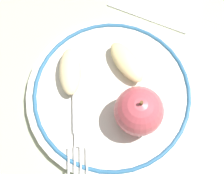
{
  "coord_description": "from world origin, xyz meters",
  "views": [
    {
      "loc": [
        0.09,
        -0.12,
        0.44
      ],
      "look_at": [
        0.01,
        0.0,
        0.04
      ],
      "focal_mm": 50.0,
      "sensor_mm": 36.0,
      "label": 1
    }
  ],
  "objects_px": {
    "plate": "(112,94)",
    "apple_slice_back": "(127,62)",
    "apple_slice_front": "(70,71)",
    "apple_red_whole": "(139,111)",
    "fork": "(77,122)"
  },
  "relations": [
    {
      "from": "plate",
      "to": "apple_red_whole",
      "type": "xyz_separation_m",
      "value": [
        0.05,
        -0.01,
        0.04
      ]
    },
    {
      "from": "apple_slice_front",
      "to": "apple_slice_back",
      "type": "height_order",
      "value": "same"
    },
    {
      "from": "apple_red_whole",
      "to": "plate",
      "type": "bearing_deg",
      "value": 163.45
    },
    {
      "from": "apple_red_whole",
      "to": "apple_slice_back",
      "type": "xyz_separation_m",
      "value": [
        -0.05,
        0.06,
        -0.02
      ]
    },
    {
      "from": "plate",
      "to": "apple_slice_front",
      "type": "bearing_deg",
      "value": -173.38
    },
    {
      "from": "plate",
      "to": "apple_slice_front",
      "type": "distance_m",
      "value": 0.07
    },
    {
      "from": "plate",
      "to": "apple_slice_back",
      "type": "bearing_deg",
      "value": 93.67
    },
    {
      "from": "apple_red_whole",
      "to": "apple_slice_front",
      "type": "height_order",
      "value": "apple_red_whole"
    },
    {
      "from": "apple_slice_back",
      "to": "plate",
      "type": "bearing_deg",
      "value": 120.15
    },
    {
      "from": "plate",
      "to": "apple_red_whole",
      "type": "relative_size",
      "value": 3.38
    },
    {
      "from": "apple_red_whole",
      "to": "fork",
      "type": "height_order",
      "value": "apple_red_whole"
    },
    {
      "from": "apple_slice_front",
      "to": "apple_red_whole",
      "type": "bearing_deg",
      "value": -128.1
    },
    {
      "from": "apple_slice_back",
      "to": "apple_slice_front",
      "type": "bearing_deg",
      "value": 67.55
    },
    {
      "from": "apple_slice_back",
      "to": "fork",
      "type": "bearing_deg",
      "value": 108.64
    },
    {
      "from": "plate",
      "to": "fork",
      "type": "bearing_deg",
      "value": -105.95
    }
  ]
}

